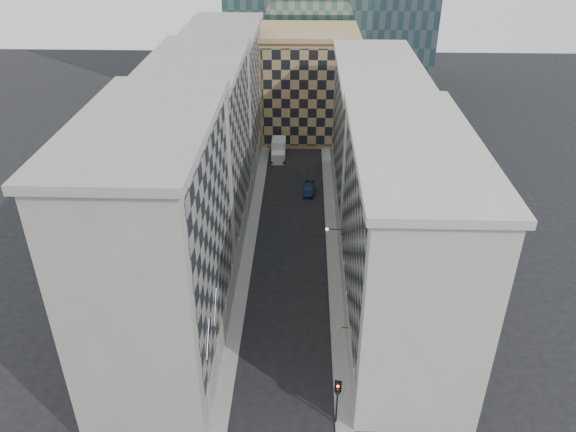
# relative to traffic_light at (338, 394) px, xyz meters

# --- Properties ---
(sidewalk_west) EXTENTS (1.50, 100.00, 0.15)m
(sidewalk_west) POSITION_rel_traffic_light_xyz_m (-9.80, 27.14, -3.36)
(sidewalk_west) COLOR gray
(sidewalk_west) RESTS_ON ground
(sidewalk_east) EXTENTS (1.50, 100.00, 0.15)m
(sidewalk_east) POSITION_rel_traffic_light_xyz_m (0.70, 27.14, -3.36)
(sidewalk_east) COLOR gray
(sidewalk_east) RESTS_ON ground
(bldg_left_a) EXTENTS (10.80, 22.80, 23.70)m
(bldg_left_a) POSITION_rel_traffic_light_xyz_m (-15.43, 8.14, 8.39)
(bldg_left_a) COLOR gray
(bldg_left_a) RESTS_ON ground
(bldg_left_b) EXTENTS (10.80, 22.80, 22.70)m
(bldg_left_b) POSITION_rel_traffic_light_xyz_m (-15.43, 30.14, 7.89)
(bldg_left_b) COLOR gray
(bldg_left_b) RESTS_ON ground
(bldg_left_c) EXTENTS (10.80, 22.80, 21.70)m
(bldg_left_c) POSITION_rel_traffic_light_xyz_m (-15.43, 52.14, 7.39)
(bldg_left_c) COLOR gray
(bldg_left_c) RESTS_ON ground
(bldg_right_a) EXTENTS (10.80, 26.80, 20.70)m
(bldg_right_a) POSITION_rel_traffic_light_xyz_m (6.33, 12.14, 6.89)
(bldg_right_a) COLOR #AEA89F
(bldg_right_a) RESTS_ON ground
(bldg_right_b) EXTENTS (10.80, 28.80, 19.70)m
(bldg_right_b) POSITION_rel_traffic_light_xyz_m (6.34, 39.14, 6.42)
(bldg_right_b) COLOR #AEA89F
(bldg_right_b) RESTS_ON ground
(tan_block) EXTENTS (16.80, 14.80, 18.80)m
(tan_block) POSITION_rel_traffic_light_xyz_m (-2.55, 65.04, 6.01)
(tan_block) COLOR tan
(tan_block) RESTS_ON ground
(flagpoles_left) EXTENTS (0.10, 6.33, 2.33)m
(flagpoles_left) POSITION_rel_traffic_light_xyz_m (-10.45, 3.14, 4.57)
(flagpoles_left) COLOR gray
(flagpoles_left) RESTS_ON ground
(bracket_lamp) EXTENTS (1.98, 0.36, 0.36)m
(bracket_lamp) POSITION_rel_traffic_light_xyz_m (-0.17, 21.14, 2.77)
(bracket_lamp) COLOR black
(bracket_lamp) RESTS_ON ground
(traffic_light) EXTENTS (0.58, 0.52, 4.58)m
(traffic_light) POSITION_rel_traffic_light_xyz_m (0.00, 0.00, 0.00)
(traffic_light) COLOR black
(traffic_light) RESTS_ON sidewalk_east
(box_truck) EXTENTS (2.28, 5.56, 3.05)m
(box_truck) POSITION_rel_traffic_light_xyz_m (-7.33, 54.22, -2.10)
(box_truck) COLOR silver
(box_truck) RESTS_ON ground
(dark_car) EXTENTS (1.62, 4.37, 1.43)m
(dark_car) POSITION_rel_traffic_light_xyz_m (-2.29, 41.67, -2.72)
(dark_car) COLOR #0E1B33
(dark_car) RESTS_ON ground
(shop_sign) EXTENTS (1.19, 0.70, 0.78)m
(shop_sign) POSITION_rel_traffic_light_xyz_m (0.41, 7.14, 0.41)
(shop_sign) COLOR black
(shop_sign) RESTS_ON ground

